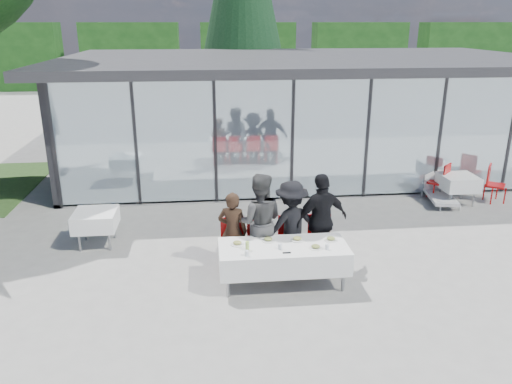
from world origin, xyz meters
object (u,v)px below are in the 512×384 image
Objects in this scene: spare_table_left at (96,220)px; spare_chair_a at (492,182)px; dining_table at (283,257)px; diner_chair_d at (320,237)px; plate_d at (331,239)px; spare_chair_b at (442,180)px; diner_b at (259,222)px; diner_a at (233,231)px; plate_c at (297,239)px; spare_table_right at (458,182)px; diner_chair_b at (259,240)px; diner_c at (291,225)px; plate_extra at (316,247)px; plate_b at (268,240)px; folded_eyeglasses at (287,253)px; lounger at (439,192)px; diner_d at (321,220)px; diner_chair_a at (233,241)px; plate_a at (237,243)px; diner_chair_c at (290,239)px; juice_bottle at (247,246)px.

spare_chair_a reaches higher than spare_table_left.
dining_table is 1.12m from diner_chair_d.
spare_chair_b reaches higher than plate_d.
diner_b reaches higher than dining_table.
plate_c is at bearing 171.68° from diner_a.
spare_table_right is 0.43m from spare_chair_b.
plate_c is at bearing -41.15° from diner_chair_b.
diner_c is 0.91m from plate_extra.
plate_b is 1.71× the size of folded_eyeglasses.
plate_extra is at bearing -45.91° from diner_chair_b.
plate_c is at bearing -144.00° from spare_table_right.
diner_c is 7.09× the size of plate_b.
diner_chair_d is at bearing -141.16° from lounger.
diner_d reaches higher than diner_chair_d.
lounger is (-0.39, 0.17, -0.30)m from spare_table_right.
folded_eyeglasses is at bearing 33.52° from diner_d.
folded_eyeglasses is at bearing -88.03° from dining_table.
diner_chair_a and diner_chair_b have the same top height.
plate_d is 5.54m from spare_chair_b.
diner_a reaches higher than plate_b.
diner_d is at bearing 50.45° from folded_eyeglasses.
plate_b reaches higher than folded_eyeglasses.
plate_a is at bearing 110.25° from diner_a.
spare_table_left is (-4.45, 1.36, -0.36)m from diner_d.
plate_b is (-0.49, -0.47, -0.07)m from diner_c.
diner_chair_b is at bearing 114.90° from dining_table.
diner_chair_b reaches higher than spare_table_right.
plate_d is (1.23, -0.56, -0.16)m from diner_b.
dining_table reaches higher than lounger.
diner_b is at bearing -90.00° from diner_chair_b.
spare_chair_b is (4.57, 3.27, 0.00)m from diner_chair_c.
plate_a is (0.05, -0.62, 0.24)m from diner_chair_a.
spare_chair_b is (5.62, 3.90, -0.24)m from plate_a.
lounger is at bearing 44.03° from plate_extra.
diner_a is 6.43m from lounger.
spare_table_left is (-3.63, 2.35, -0.20)m from folded_eyeglasses.
spare_chair_a is (5.18, 3.61, -0.24)m from plate_d.
dining_table is 0.42m from plate_c.
diner_chair_a is 1.00× the size of diner_chair_d.
lounger is at bearing 156.20° from spare_table_right.
diner_b is 0.51m from plate_b.
diner_chair_d is 5.00m from lounger.
diner_c is 0.93× the size of diner_d.
plate_c reaches higher than lounger.
lounger is at bearing -157.61° from diner_d.
diner_d reaches higher than dining_table.
plate_d is at bearing 118.80° from diner_c.
folded_eyeglasses is at bearing 118.45° from diner_b.
diner_b is 0.82m from plate_c.
juice_bottle reaches higher than lounger.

